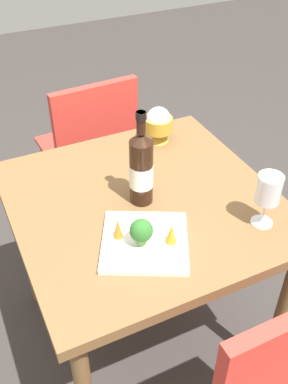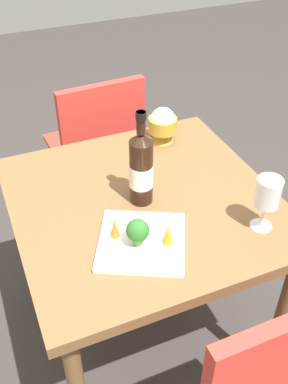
{
  "view_description": "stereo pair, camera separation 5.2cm",
  "coord_description": "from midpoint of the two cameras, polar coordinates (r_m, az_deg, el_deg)",
  "views": [
    {
      "loc": [
        0.49,
        1.03,
        1.67
      ],
      "look_at": [
        0.0,
        0.0,
        0.76
      ],
      "focal_mm": 41.9,
      "sensor_mm": 36.0,
      "label": 1
    },
    {
      "loc": [
        0.44,
        1.05,
        1.67
      ],
      "look_at": [
        0.0,
        0.0,
        0.76
      ],
      "focal_mm": 41.9,
      "sensor_mm": 36.0,
      "label": 2
    }
  ],
  "objects": [
    {
      "name": "rice_bowl",
      "position": [
        1.74,
        3.26,
        8.6
      ],
      "size": [
        0.11,
        0.11,
        0.14
      ],
      "color": "gold",
      "rests_on": "dining_table"
    },
    {
      "name": "dining_table",
      "position": [
        1.54,
        0.98,
        -3.53
      ],
      "size": [
        0.85,
        0.85,
        0.73
      ],
      "color": "brown",
      "rests_on": "ground_plane"
    },
    {
      "name": "wine_bottle",
      "position": [
        1.4,
        0.65,
        3.12
      ],
      "size": [
        0.08,
        0.08,
        0.32
      ],
      "color": "black",
      "rests_on": "dining_table"
    },
    {
      "name": "broccoli_floret",
      "position": [
        1.27,
        0.38,
        -5.0
      ],
      "size": [
        0.07,
        0.07,
        0.09
      ],
      "color": "#729E4C",
      "rests_on": "serving_plate"
    },
    {
      "name": "wine_glass",
      "position": [
        1.35,
        16.56,
        -0.22
      ],
      "size": [
        0.08,
        0.08,
        0.18
      ],
      "color": "white",
      "rests_on": "dining_table"
    },
    {
      "name": "serving_plate",
      "position": [
        1.32,
        0.83,
        -6.36
      ],
      "size": [
        0.34,
        0.34,
        0.02
      ],
      "rotation": [
        0.0,
        0.0,
        -0.47
      ],
      "color": "white",
      "rests_on": "dining_table"
    },
    {
      "name": "carrot_garnish_left",
      "position": [
        1.29,
        4.23,
        -5.4
      ],
      "size": [
        0.03,
        0.03,
        0.07
      ],
      "color": "orange",
      "rests_on": "serving_plate"
    },
    {
      "name": "ground_plane",
      "position": [
        2.02,
        0.78,
        -17.14
      ],
      "size": [
        8.0,
        8.0,
        0.0
      ],
      "primitive_type": "plane",
      "color": "#383330"
    },
    {
      "name": "carrot_garnish_right",
      "position": [
        1.3,
        -2.57,
        -4.54
      ],
      "size": [
        0.03,
        0.03,
        0.07
      ],
      "color": "orange",
      "rests_on": "serving_plate"
    },
    {
      "name": "chair_near_window",
      "position": [
        2.17,
        -5.11,
        6.52
      ],
      "size": [
        0.42,
        0.42,
        0.85
      ],
      "rotation": [
        0.0,
        0.0,
        3.2
      ],
      "color": "red",
      "rests_on": "ground_plane"
    }
  ]
}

